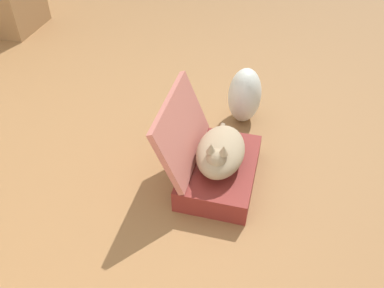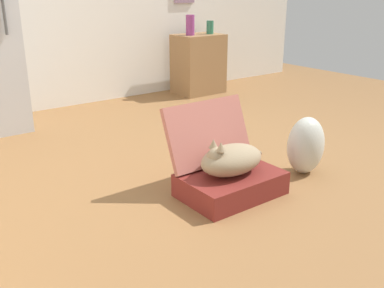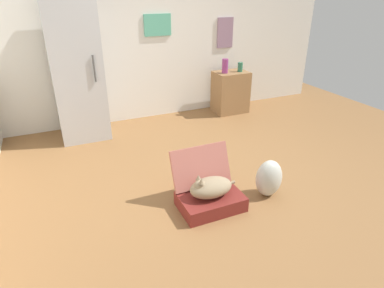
# 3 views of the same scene
# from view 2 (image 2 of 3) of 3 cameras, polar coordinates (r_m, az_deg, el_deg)

# --- Properties ---
(ground_plane) EXTENTS (7.68, 7.68, 0.00)m
(ground_plane) POSITION_cam_2_polar(r_m,az_deg,el_deg) (3.50, 2.97, -1.69)
(ground_plane) COLOR olive
(ground_plane) RESTS_ON ground
(suitcase_base) EXTENTS (0.63, 0.43, 0.15)m
(suitcase_base) POSITION_cam_2_polar(r_m,az_deg,el_deg) (2.86, 5.00, -5.15)
(suitcase_base) COLOR maroon
(suitcase_base) RESTS_ON ground
(suitcase_lid) EXTENTS (0.63, 0.19, 0.41)m
(suitcase_lid) POSITION_cam_2_polar(r_m,az_deg,el_deg) (2.92, 2.10, 1.40)
(suitcase_lid) COLOR #B26356
(suitcase_lid) RESTS_ON suitcase_base
(cat) EXTENTS (0.52, 0.28, 0.24)m
(cat) POSITION_cam_2_polar(r_m,az_deg,el_deg) (2.79, 4.95, -1.97)
(cat) COLOR #998466
(cat) RESTS_ON suitcase_base
(plastic_bag_white) EXTENTS (0.29, 0.23, 0.41)m
(plastic_bag_white) POSITION_cam_2_polar(r_m,az_deg,el_deg) (3.24, 14.39, -0.17)
(plastic_bag_white) COLOR silver
(plastic_bag_white) RESTS_ON ground
(side_table) EXTENTS (0.57, 0.42, 0.72)m
(side_table) POSITION_cam_2_polar(r_m,az_deg,el_deg) (5.57, 0.83, 10.21)
(side_table) COLOR olive
(side_table) RESTS_ON ground
(vase_tall) EXTENTS (0.10, 0.10, 0.24)m
(vase_tall) POSITION_cam_2_polar(r_m,az_deg,el_deg) (5.40, -0.23, 15.01)
(vase_tall) COLOR #8C387A
(vase_tall) RESTS_ON side_table
(vase_short) EXTENTS (0.09, 0.09, 0.16)m
(vase_short) POSITION_cam_2_polar(r_m,az_deg,el_deg) (5.57, 2.32, 14.74)
(vase_short) COLOR #2D7051
(vase_short) RESTS_ON side_table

